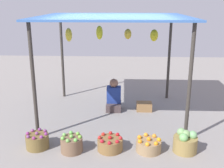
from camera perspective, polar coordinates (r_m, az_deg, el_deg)
name	(u,v)px	position (r m, az deg, el deg)	size (l,w,h in m)	color
ground_plane	(113,114)	(6.55, 0.26, -6.29)	(14.00, 14.00, 0.00)	gray
market_stall_structure	(113,23)	(6.03, 0.29, 12.48)	(3.16, 2.73, 2.27)	#38332D
vendor_person	(114,98)	(6.72, 0.40, -2.91)	(0.36, 0.44, 0.78)	#453839
basket_purple_onions	(37,141)	(5.28, -15.25, -11.30)	(0.41, 0.41, 0.32)	brown
basket_green_apples	(72,144)	(5.03, -8.39, -12.25)	(0.39, 0.39, 0.33)	brown
basket_red_apples	(110,144)	(5.04, -0.41, -12.34)	(0.46, 0.46, 0.28)	brown
basket_oranges	(149,145)	(5.05, 7.61, -12.49)	(0.45, 0.45, 0.27)	#957854
basket_cabbages	(185,142)	(5.13, 14.98, -11.61)	(0.42, 0.42, 0.42)	olive
wooden_crate_near_vendor	(144,106)	(6.76, 6.69, -4.66)	(0.37, 0.25, 0.21)	olive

